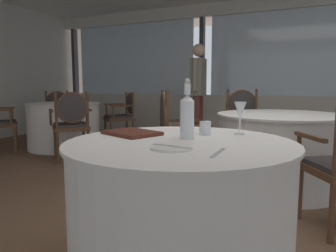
{
  "coord_description": "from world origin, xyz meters",
  "views": [
    {
      "loc": [
        0.48,
        -2.45,
        1.03
      ],
      "look_at": [
        -0.22,
        -0.94,
        0.82
      ],
      "focal_mm": 33.89,
      "sensor_mm": 36.0,
      "label": 1
    }
  ],
  "objects_px": {
    "side_plate": "(172,148)",
    "wine_glass": "(240,111)",
    "dining_chair_1_2": "(58,111)",
    "diner_person_1": "(198,87)",
    "menu_book": "(132,133)",
    "dining_chair_1_1": "(123,113)",
    "dining_chair_1_0": "(71,120)",
    "water_bottle": "(187,115)",
    "dining_chair_0_2": "(244,120)",
    "water_tumbler": "(205,128)",
    "dining_chair_0_3": "(176,134)"
  },
  "relations": [
    {
      "from": "side_plate",
      "to": "wine_glass",
      "type": "height_order",
      "value": "wine_glass"
    },
    {
      "from": "dining_chair_1_2",
      "to": "diner_person_1",
      "type": "bearing_deg",
      "value": 55.73
    },
    {
      "from": "menu_book",
      "to": "dining_chair_1_1",
      "type": "distance_m",
      "value": 3.87
    },
    {
      "from": "dining_chair_1_0",
      "to": "dining_chair_1_1",
      "type": "xyz_separation_m",
      "value": [
        -0.09,
        1.44,
        -0.02
      ]
    },
    {
      "from": "water_bottle",
      "to": "dining_chair_0_2",
      "type": "height_order",
      "value": "water_bottle"
    },
    {
      "from": "wine_glass",
      "to": "water_tumbler",
      "type": "height_order",
      "value": "wine_glass"
    },
    {
      "from": "dining_chair_1_2",
      "to": "dining_chair_0_2",
      "type": "bearing_deg",
      "value": 34.86
    },
    {
      "from": "dining_chair_0_2",
      "to": "dining_chair_0_3",
      "type": "height_order",
      "value": "dining_chair_0_2"
    },
    {
      "from": "dining_chair_0_2",
      "to": "dining_chair_1_0",
      "type": "distance_m",
      "value": 2.34
    },
    {
      "from": "water_bottle",
      "to": "diner_person_1",
      "type": "bearing_deg",
      "value": 108.55
    },
    {
      "from": "dining_chair_0_3",
      "to": "dining_chair_1_1",
      "type": "bearing_deg",
      "value": 102.56
    },
    {
      "from": "dining_chair_0_2",
      "to": "dining_chair_0_3",
      "type": "bearing_deg",
      "value": -45.09
    },
    {
      "from": "water_bottle",
      "to": "dining_chair_1_2",
      "type": "distance_m",
      "value": 5.02
    },
    {
      "from": "wine_glass",
      "to": "dining_chair_1_2",
      "type": "height_order",
      "value": "wine_glass"
    },
    {
      "from": "side_plate",
      "to": "water_bottle",
      "type": "xyz_separation_m",
      "value": [
        -0.04,
        0.28,
        0.12
      ]
    },
    {
      "from": "water_bottle",
      "to": "water_tumbler",
      "type": "bearing_deg",
      "value": 75.49
    },
    {
      "from": "wine_glass",
      "to": "diner_person_1",
      "type": "bearing_deg",
      "value": 112.96
    },
    {
      "from": "wine_glass",
      "to": "dining_chair_1_0",
      "type": "bearing_deg",
      "value": 149.79
    },
    {
      "from": "water_tumbler",
      "to": "dining_chair_1_0",
      "type": "bearing_deg",
      "value": 146.54
    },
    {
      "from": "water_tumbler",
      "to": "menu_book",
      "type": "relative_size",
      "value": 0.25
    },
    {
      "from": "dining_chair_1_0",
      "to": "diner_person_1",
      "type": "bearing_deg",
      "value": -77.27
    },
    {
      "from": "dining_chair_0_2",
      "to": "dining_chair_0_3",
      "type": "relative_size",
      "value": 1.0
    },
    {
      "from": "wine_glass",
      "to": "water_tumbler",
      "type": "bearing_deg",
      "value": -154.17
    },
    {
      "from": "side_plate",
      "to": "dining_chair_0_2",
      "type": "relative_size",
      "value": 0.2
    },
    {
      "from": "dining_chair_1_1",
      "to": "dining_chair_1_2",
      "type": "height_order",
      "value": "dining_chair_1_2"
    },
    {
      "from": "side_plate",
      "to": "diner_person_1",
      "type": "relative_size",
      "value": 0.11
    },
    {
      "from": "dining_chair_1_1",
      "to": "dining_chair_1_2",
      "type": "xyz_separation_m",
      "value": [
        -1.44,
        -0.09,
        -0.0
      ]
    },
    {
      "from": "menu_book",
      "to": "dining_chair_1_1",
      "type": "height_order",
      "value": "dining_chair_1_1"
    },
    {
      "from": "diner_person_1",
      "to": "dining_chair_1_2",
      "type": "bearing_deg",
      "value": -168.65
    },
    {
      "from": "side_plate",
      "to": "menu_book",
      "type": "bearing_deg",
      "value": 143.78
    },
    {
      "from": "water_bottle",
      "to": "wine_glass",
      "type": "height_order",
      "value": "water_bottle"
    },
    {
      "from": "water_tumbler",
      "to": "dining_chair_0_2",
      "type": "relative_size",
      "value": 0.08
    },
    {
      "from": "water_tumbler",
      "to": "diner_person_1",
      "type": "xyz_separation_m",
      "value": [
        -1.32,
        3.63,
        0.22
      ]
    },
    {
      "from": "side_plate",
      "to": "dining_chair_0_3",
      "type": "bearing_deg",
      "value": 112.82
    },
    {
      "from": "dining_chair_0_3",
      "to": "dining_chair_1_1",
      "type": "height_order",
      "value": "dining_chair_0_3"
    },
    {
      "from": "menu_book",
      "to": "dining_chair_1_0",
      "type": "bearing_deg",
      "value": 160.58
    },
    {
      "from": "side_plate",
      "to": "dining_chair_1_1",
      "type": "height_order",
      "value": "dining_chair_1_1"
    },
    {
      "from": "water_tumbler",
      "to": "dining_chair_1_0",
      "type": "height_order",
      "value": "dining_chair_1_0"
    },
    {
      "from": "side_plate",
      "to": "dining_chair_1_1",
      "type": "relative_size",
      "value": 0.21
    },
    {
      "from": "dining_chair_1_0",
      "to": "dining_chair_1_2",
      "type": "xyz_separation_m",
      "value": [
        -1.53,
        1.35,
        -0.02
      ]
    },
    {
      "from": "menu_book",
      "to": "dining_chair_0_3",
      "type": "distance_m",
      "value": 1.29
    },
    {
      "from": "diner_person_1",
      "to": "water_tumbler",
      "type": "bearing_deg",
      "value": -73.01
    },
    {
      "from": "menu_book",
      "to": "diner_person_1",
      "type": "bearing_deg",
      "value": 125.53
    },
    {
      "from": "water_bottle",
      "to": "menu_book",
      "type": "height_order",
      "value": "water_bottle"
    },
    {
      "from": "dining_chair_1_0",
      "to": "dining_chair_1_2",
      "type": "relative_size",
      "value": 1.02
    },
    {
      "from": "water_tumbler",
      "to": "dining_chair_1_2",
      "type": "bearing_deg",
      "value": 143.28
    },
    {
      "from": "dining_chair_0_3",
      "to": "dining_chair_1_1",
      "type": "distance_m",
      "value": 2.72
    },
    {
      "from": "menu_book",
      "to": "dining_chair_0_3",
      "type": "bearing_deg",
      "value": 123.61
    },
    {
      "from": "water_bottle",
      "to": "dining_chair_1_2",
      "type": "height_order",
      "value": "water_bottle"
    },
    {
      "from": "water_bottle",
      "to": "dining_chair_0_2",
      "type": "xyz_separation_m",
      "value": [
        -0.23,
        2.71,
        -0.3
      ]
    }
  ]
}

